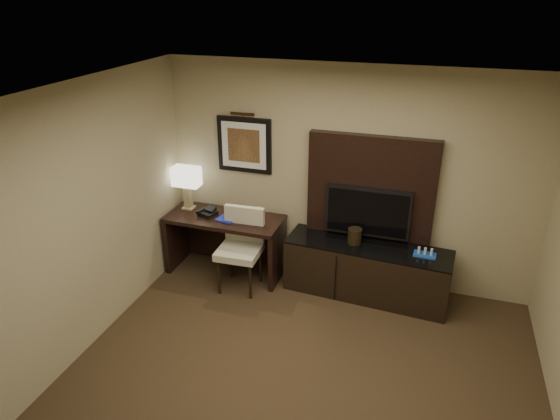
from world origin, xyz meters
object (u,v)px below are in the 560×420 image
at_px(tv, 368,212).
at_px(minibar_tray, 425,252).
at_px(desk_chair, 239,251).
at_px(credenza, 366,270).
at_px(ice_bucket, 355,236).
at_px(table_lamp, 187,187).
at_px(desk, 226,245).
at_px(desk_phone, 208,212).
at_px(water_bottle, 259,214).

relative_size(tv, minibar_tray, 4.02).
height_order(desk_chair, minibar_tray, desk_chair).
bearing_deg(desk_chair, credenza, 10.22).
distance_m(tv, ice_bucket, 0.33).
relative_size(tv, table_lamp, 1.64).
bearing_deg(minibar_tray, credenza, 177.06).
bearing_deg(desk, credenza, 1.41).
bearing_deg(desk_chair, table_lamp, 152.43).
bearing_deg(desk_chair, ice_bucket, 12.84).
relative_size(credenza, ice_bucket, 10.49).
relative_size(tv, desk_phone, 4.99).
relative_size(table_lamp, water_bottle, 3.48).
relative_size(tv, water_bottle, 5.72).
relative_size(credenza, water_bottle, 11.10).
relative_size(desk_chair, table_lamp, 1.72).
bearing_deg(water_bottle, credenza, -0.73).
relative_size(desk, table_lamp, 2.43).
distance_m(desk, ice_bucket, 1.69).
bearing_deg(credenza, desk_phone, -174.93).
distance_m(desk, minibar_tray, 2.49).
height_order(credenza, table_lamp, table_lamp).
bearing_deg(desk_phone, water_bottle, 20.57).
bearing_deg(minibar_tray, desk_phone, -179.93).
bearing_deg(desk, water_bottle, 5.66).
distance_m(desk_chair, ice_bucket, 1.40).
relative_size(desk, desk_phone, 7.38).
relative_size(credenza, tv, 1.94).
relative_size(table_lamp, minibar_tray, 2.45).
bearing_deg(minibar_tray, water_bottle, 178.56).
bearing_deg(water_bottle, desk_chair, -110.86).
bearing_deg(ice_bucket, credenza, -8.87).
bearing_deg(desk_phone, table_lamp, 175.38).
height_order(tv, water_bottle, tv).
bearing_deg(desk_phone, credenza, 16.98).
bearing_deg(water_bottle, table_lamp, 175.96).
xyz_separation_m(desk, desk_chair, (0.32, -0.31, 0.13)).
height_order(water_bottle, ice_bucket, water_bottle).
xyz_separation_m(desk, water_bottle, (0.45, 0.04, 0.48)).
relative_size(credenza, table_lamp, 3.19).
distance_m(credenza, minibar_tray, 0.75).
bearing_deg(desk_chair, water_bottle, 67.11).
bearing_deg(table_lamp, ice_bucket, -1.59).
bearing_deg(table_lamp, desk_phone, -20.59).
height_order(table_lamp, desk_phone, table_lamp).
distance_m(desk_phone, water_bottle, 0.67).
distance_m(water_bottle, ice_bucket, 1.21).
xyz_separation_m(credenza, water_bottle, (-1.38, 0.02, 0.55)).
relative_size(desk_chair, minibar_tray, 4.22).
bearing_deg(desk, minibar_tray, 0.47).
distance_m(tv, water_bottle, 1.33).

